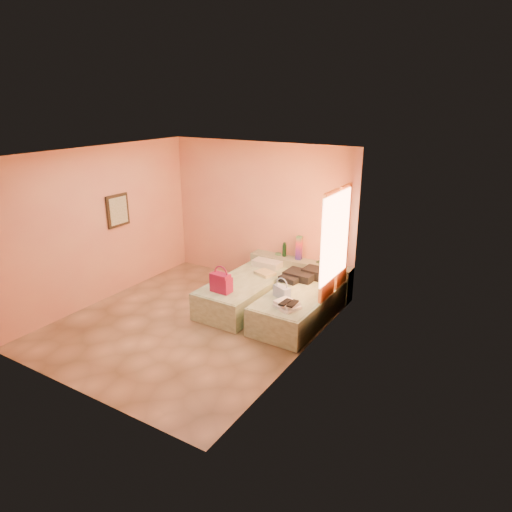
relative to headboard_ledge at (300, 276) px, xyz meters
The scene contains 16 objects.
ground 2.34m from the headboard_ledge, 114.90° to the right, with size 4.50×4.50×0.00m, color tan.
room_walls 2.25m from the headboard_ledge, 116.65° to the right, with size 4.02×4.51×2.81m.
headboard_ledge is the anchor object (origin of this frame).
bed_left 1.19m from the headboard_ledge, 118.12° to the right, with size 0.90×2.00×0.50m, color beige.
bed_right 1.18m from the headboard_ledge, 63.43° to the right, with size 0.90×2.00×0.50m, color beige.
water_bottle 0.59m from the headboard_ledge, behind, with size 0.08×0.08×0.27m, color #153C23.
rainbow_box 0.56m from the headboard_ledge, 149.47° to the left, with size 0.10×0.10×0.46m, color #981240.
small_dish 0.61m from the headboard_ledge, behind, with size 0.13×0.13×0.03m, color #468154.
green_book 0.55m from the headboard_ledge, ahead, with size 0.18×0.13×0.03m, color #22402E.
flower_vase 0.91m from the headboard_ledge, ahead, with size 0.18×0.18×0.23m, color white.
magenta_handbag 1.85m from the headboard_ledge, 110.06° to the right, with size 0.35×0.20×0.33m, color #981240.
khaki_garment 0.80m from the headboard_ledge, 119.96° to the right, with size 0.33×0.27×0.06m, color tan.
clothes_pile 0.65m from the headboard_ledge, 59.37° to the right, with size 0.58×0.58×0.17m, color black.
blue_handbag 1.47m from the headboard_ledge, 75.80° to the right, with size 0.31×0.13×0.20m, color #4770AA.
towel_stack 1.82m from the headboard_ledge, 70.24° to the right, with size 0.35×0.30×0.10m, color white.
sandal_pair 1.89m from the headboard_ledge, 69.34° to the right, with size 0.19×0.26×0.03m, color black.
Camera 1 is at (4.48, -5.31, 3.59)m, focal length 32.00 mm.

